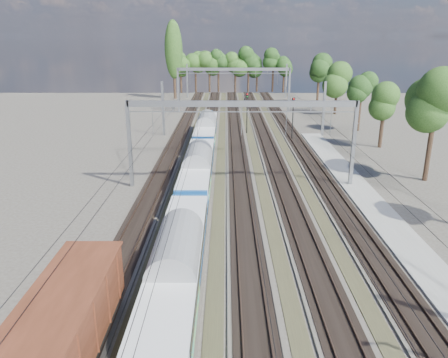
{
  "coord_description": "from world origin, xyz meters",
  "views": [
    {
      "loc": [
        -1.6,
        -13.65,
        15.09
      ],
      "look_at": [
        -1.76,
        23.88,
        2.8
      ],
      "focal_mm": 35.0,
      "sensor_mm": 36.0,
      "label": 1
    }
  ],
  "objects_px": {
    "worker": "(245,98)",
    "signal_far": "(293,113)",
    "emu_train": "(198,165)",
    "signal_near": "(247,108)"
  },
  "relations": [
    {
      "from": "emu_train",
      "to": "worker",
      "type": "relative_size",
      "value": 37.23
    },
    {
      "from": "worker",
      "to": "signal_far",
      "type": "distance_m",
      "value": 41.6
    },
    {
      "from": "emu_train",
      "to": "worker",
      "type": "height_order",
      "value": "emu_train"
    },
    {
      "from": "emu_train",
      "to": "signal_near",
      "type": "relative_size",
      "value": 9.35
    },
    {
      "from": "signal_near",
      "to": "worker",
      "type": "bearing_deg",
      "value": 94.84
    },
    {
      "from": "signal_far",
      "to": "signal_near",
      "type": "bearing_deg",
      "value": 121.72
    },
    {
      "from": "worker",
      "to": "signal_near",
      "type": "xyz_separation_m",
      "value": [
        -1.18,
        -36.38,
        3.31
      ]
    },
    {
      "from": "worker",
      "to": "signal_near",
      "type": "bearing_deg",
      "value": 168.03
    },
    {
      "from": "signal_near",
      "to": "signal_far",
      "type": "distance_m",
      "value": 8.18
    },
    {
      "from": "worker",
      "to": "signal_far",
      "type": "bearing_deg",
      "value": 177.5
    }
  ]
}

